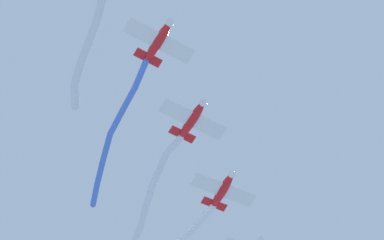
# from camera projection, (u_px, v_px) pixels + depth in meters

# --- Properties ---
(smoke_trail_lead) EXTENTS (13.50, 7.66, 1.99)m
(smoke_trail_lead) POSITION_uv_depth(u_px,v_px,m) (89.00, 43.00, 88.58)
(smoke_trail_lead) COLOR white
(airplane_left_wing) EXTENTS (5.81, 7.62, 1.88)m
(airplane_left_wing) POSITION_uv_depth(u_px,v_px,m) (159.00, 41.00, 89.33)
(airplane_left_wing) COLOR red
(smoke_trail_left_wing) EXTENTS (17.85, 8.79, 0.90)m
(smoke_trail_left_wing) POSITION_uv_depth(u_px,v_px,m) (114.00, 136.00, 94.92)
(smoke_trail_left_wing) COLOR #4C75DB
(airplane_right_wing) EXTENTS (5.81, 7.61, 1.88)m
(airplane_right_wing) POSITION_uv_depth(u_px,v_px,m) (193.00, 119.00, 94.38)
(airplane_right_wing) COLOR red
(smoke_trail_right_wing) EXTENTS (22.58, 13.47, 1.88)m
(smoke_trail_right_wing) POSITION_uv_depth(u_px,v_px,m) (144.00, 223.00, 102.15)
(smoke_trail_right_wing) COLOR white
(airplane_slot) EXTENTS (5.82, 7.57, 1.88)m
(airplane_slot) POSITION_uv_depth(u_px,v_px,m) (223.00, 190.00, 99.42)
(airplane_slot) COLOR red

